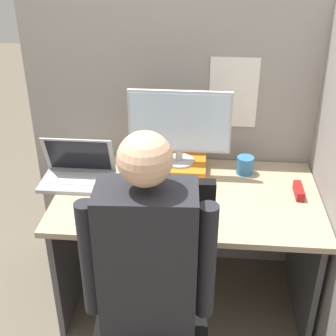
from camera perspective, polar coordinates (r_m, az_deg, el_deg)
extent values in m
cube|color=gray|center=(2.65, 2.89, 3.65)|extent=(1.82, 0.04, 1.66)
cube|color=white|center=(2.52, 7.98, 9.05)|extent=(0.26, 0.01, 0.38)
cube|color=gray|center=(2.31, 19.61, -2.32)|extent=(0.04, 1.42, 1.66)
cube|color=tan|center=(2.36, 2.39, -3.47)|extent=(1.32, 0.76, 0.03)
cube|color=#4C4C51|center=(2.66, -11.50, -9.28)|extent=(0.03, 0.65, 0.69)
cube|color=#4C4C51|center=(2.63, 16.20, -10.57)|extent=(0.03, 0.65, 0.69)
cube|color=orange|center=(2.51, 1.34, 0.02)|extent=(0.28, 0.24, 0.07)
cylinder|color=#B2B2B7|center=(2.49, 1.35, 0.89)|extent=(0.16, 0.16, 0.01)
cylinder|color=#B2B2B7|center=(2.47, 1.36, 1.66)|extent=(0.04, 0.04, 0.06)
cube|color=#B2B2B7|center=(2.39, 1.42, 5.67)|extent=(0.53, 0.02, 0.33)
cube|color=silver|center=(2.38, 1.40, 5.54)|extent=(0.50, 0.00, 0.31)
cube|color=#99999E|center=(2.48, -11.02, -1.68)|extent=(0.37, 0.23, 0.02)
cube|color=silver|center=(2.48, -10.94, -1.25)|extent=(0.31, 0.13, 0.00)
cube|color=#99999E|center=(2.48, -10.82, 1.56)|extent=(0.37, 0.08, 0.22)
cube|color=black|center=(2.48, -10.85, 1.51)|extent=(0.33, 0.07, 0.19)
ellipsoid|color=gray|center=(2.24, -5.82, -4.53)|extent=(0.07, 0.05, 0.04)
cube|color=#A31919|center=(2.42, 15.64, -2.71)|extent=(0.04, 0.14, 0.05)
cone|color=orange|center=(2.11, 3.45, -6.73)|extent=(0.04, 0.10, 0.04)
cylinder|color=green|center=(2.16, 3.51, -5.78)|extent=(0.02, 0.02, 0.02)
cube|color=black|center=(1.94, -1.05, -8.95)|extent=(0.44, 0.07, 0.58)
cube|color=#232328|center=(1.67, -2.49, -11.26)|extent=(0.35, 0.22, 0.59)
sphere|color=#D8A884|center=(1.44, -2.83, 1.09)|extent=(0.18, 0.18, 0.18)
cylinder|color=#232328|center=(1.70, -9.53, -10.96)|extent=(0.07, 0.07, 0.47)
cylinder|color=#232328|center=(1.67, 4.68, -11.38)|extent=(0.07, 0.07, 0.47)
cylinder|color=teal|center=(2.54, 9.37, 0.34)|extent=(0.09, 0.09, 0.10)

